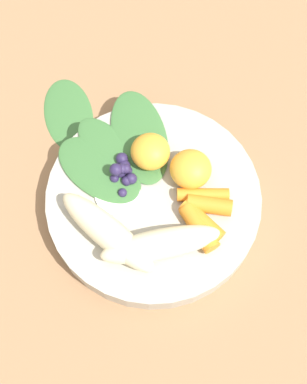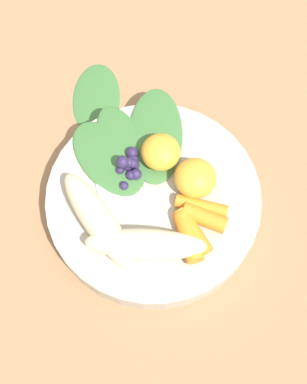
# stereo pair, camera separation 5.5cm
# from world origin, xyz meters

# --- Properties ---
(ground_plane) EXTENTS (2.40, 2.40, 0.00)m
(ground_plane) POSITION_xyz_m (0.00, 0.00, 0.00)
(ground_plane) COLOR #99704C
(bowl) EXTENTS (0.24, 0.24, 0.03)m
(bowl) POSITION_xyz_m (0.00, 0.00, 0.02)
(bowl) COLOR #B2AD9E
(bowl) RESTS_ON ground_plane
(banana_peeled_left) EXTENTS (0.13, 0.06, 0.03)m
(banana_peeled_left) POSITION_xyz_m (-0.01, 0.06, 0.05)
(banana_peeled_left) COLOR beige
(banana_peeled_left) RESTS_ON bowl
(banana_peeled_right) EXTENTS (0.12, 0.10, 0.03)m
(banana_peeled_right) POSITION_xyz_m (0.05, 0.05, 0.05)
(banana_peeled_right) COLOR beige
(banana_peeled_right) RESTS_ON bowl
(orange_segment_near) EXTENTS (0.04, 0.04, 0.03)m
(orange_segment_near) POSITION_xyz_m (0.01, -0.05, 0.05)
(orange_segment_near) COLOR #F4A833
(orange_segment_near) RESTS_ON bowl
(orange_segment_far) EXTENTS (0.05, 0.05, 0.03)m
(orange_segment_far) POSITION_xyz_m (-0.04, -0.03, 0.05)
(orange_segment_far) COLOR #F4A833
(orange_segment_far) RESTS_ON bowl
(carrot_front) EXTENTS (0.04, 0.05, 0.02)m
(carrot_front) POSITION_xyz_m (-0.05, 0.04, 0.04)
(carrot_front) COLOR orange
(carrot_front) RESTS_ON bowl
(carrot_mid_left) EXTENTS (0.05, 0.05, 0.02)m
(carrot_mid_left) POSITION_xyz_m (-0.05, 0.03, 0.04)
(carrot_mid_left) COLOR orange
(carrot_mid_left) RESTS_ON bowl
(carrot_mid_right) EXTENTS (0.05, 0.02, 0.02)m
(carrot_mid_right) POSITION_xyz_m (-0.06, 0.01, 0.04)
(carrot_mid_right) COLOR orange
(carrot_mid_right) RESTS_ON bowl
(carrot_rear) EXTENTS (0.06, 0.02, 0.01)m
(carrot_rear) POSITION_xyz_m (-0.05, -0.00, 0.04)
(carrot_rear) COLOR orange
(carrot_rear) RESTS_ON bowl
(blueberry_pile) EXTENTS (0.03, 0.05, 0.03)m
(blueberry_pile) POSITION_xyz_m (0.03, -0.02, 0.04)
(blueberry_pile) COLOR #2D234C
(blueberry_pile) RESTS_ON bowl
(coconut_shred_patch) EXTENTS (0.05, 0.05, 0.00)m
(coconut_shred_patch) POSITION_xyz_m (0.04, -0.00, 0.03)
(coconut_shred_patch) COLOR white
(coconut_shred_patch) RESTS_ON bowl
(kale_leaf_left) EXTENTS (0.09, 0.14, 0.01)m
(kale_leaf_left) POSITION_xyz_m (0.02, -0.07, 0.03)
(kale_leaf_left) COLOR #3D7038
(kale_leaf_left) RESTS_ON bowl
(kale_leaf_right) EXTENTS (0.10, 0.10, 0.01)m
(kale_leaf_right) POSITION_xyz_m (0.05, -0.06, 0.03)
(kale_leaf_right) COLOR #3D7038
(kale_leaf_right) RESTS_ON bowl
(kale_leaf_rear) EXTENTS (0.12, 0.11, 0.01)m
(kale_leaf_rear) POSITION_xyz_m (0.06, -0.03, 0.03)
(kale_leaf_rear) COLOR #3D7038
(kale_leaf_rear) RESTS_ON bowl
(kale_leaf_stray) EXTENTS (0.09, 0.12, 0.01)m
(kale_leaf_stray) POSITION_xyz_m (0.11, -0.12, 0.00)
(kale_leaf_stray) COLOR #3D7038
(kale_leaf_stray) RESTS_ON ground_plane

